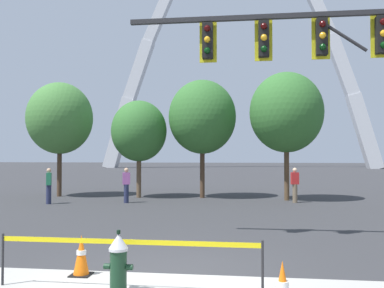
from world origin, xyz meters
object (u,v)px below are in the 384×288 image
(traffic_signal_gantry, at_px, (340,63))
(pedestrian_walking_left, at_px, (49,186))
(traffic_cone_by_hydrant, at_px, (81,256))
(monument_arch, at_px, (237,57))
(fire_hydrant, at_px, (119,264))
(pedestrian_standing_center, at_px, (126,185))
(traffic_cone_mid_sidewalk, at_px, (283,288))
(pedestrian_walking_right, at_px, (295,185))

(traffic_signal_gantry, height_order, pedestrian_walking_left, traffic_signal_gantry)
(traffic_cone_by_hydrant, bearing_deg, monument_arch, 88.73)
(monument_arch, bearing_deg, fire_hydrant, -90.42)
(fire_hydrant, relative_size, traffic_signal_gantry, 0.13)
(traffic_cone_by_hydrant, height_order, pedestrian_standing_center, pedestrian_standing_center)
(traffic_cone_mid_sidewalk, height_order, pedestrian_walking_right, pedestrian_walking_right)
(traffic_cone_mid_sidewalk, relative_size, pedestrian_walking_right, 0.46)
(traffic_cone_mid_sidewalk, bearing_deg, traffic_cone_by_hydrant, 157.17)
(traffic_signal_gantry, bearing_deg, fire_hydrant, -135.58)
(traffic_cone_mid_sidewalk, height_order, traffic_signal_gantry, traffic_signal_gantry)
(traffic_cone_by_hydrant, xyz_separation_m, pedestrian_walking_right, (5.13, 12.41, 0.46))
(fire_hydrant, relative_size, pedestrian_walking_left, 0.62)
(pedestrian_walking_left, height_order, pedestrian_standing_center, same)
(fire_hydrant, distance_m, pedestrian_walking_right, 13.93)
(monument_arch, relative_size, pedestrian_standing_center, 29.76)
(fire_hydrant, distance_m, monument_arch, 68.60)
(pedestrian_walking_right, bearing_deg, pedestrian_walking_left, -170.00)
(traffic_cone_mid_sidewalk, bearing_deg, pedestrian_walking_left, 127.61)
(traffic_signal_gantry, distance_m, pedestrian_walking_right, 9.82)
(fire_hydrant, bearing_deg, traffic_cone_by_hydrant, 137.52)
(pedestrian_standing_center, height_order, pedestrian_walking_right, same)
(pedestrian_walking_left, bearing_deg, pedestrian_walking_right, 10.00)
(pedestrian_walking_right, bearing_deg, traffic_signal_gantry, -89.59)
(fire_hydrant, height_order, pedestrian_standing_center, pedestrian_standing_center)
(pedestrian_standing_center, bearing_deg, traffic_cone_mid_sidewalk, -65.26)
(monument_arch, bearing_deg, pedestrian_walking_left, -97.52)
(pedestrian_standing_center, relative_size, pedestrian_walking_right, 1.00)
(monument_arch, distance_m, pedestrian_walking_right, 55.93)
(pedestrian_walking_left, distance_m, pedestrian_standing_center, 3.40)
(traffic_cone_by_hydrant, distance_m, pedestrian_walking_left, 11.98)
(monument_arch, distance_m, pedestrian_walking_left, 58.08)
(traffic_cone_by_hydrant, relative_size, traffic_signal_gantry, 0.09)
(monument_arch, bearing_deg, traffic_cone_by_hydrant, -91.27)
(fire_hydrant, distance_m, pedestrian_standing_center, 12.71)
(traffic_cone_by_hydrant, xyz_separation_m, traffic_cone_mid_sidewalk, (3.41, -1.44, 0.00))
(traffic_cone_by_hydrant, distance_m, traffic_signal_gantry, 7.35)
(traffic_signal_gantry, bearing_deg, traffic_cone_by_hydrant, -147.80)
(traffic_signal_gantry, distance_m, monument_arch, 63.70)
(fire_hydrant, height_order, traffic_cone_by_hydrant, fire_hydrant)
(monument_arch, xyz_separation_m, pedestrian_standing_center, (-3.92, -53.80, -18.26))
(traffic_cone_mid_sidewalk, relative_size, monument_arch, 0.02)
(pedestrian_walking_right, bearing_deg, monument_arch, 94.00)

